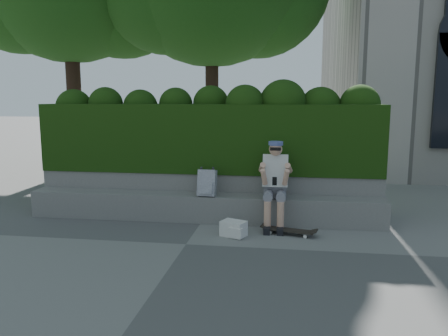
% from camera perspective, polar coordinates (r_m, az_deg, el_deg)
% --- Properties ---
extents(ground, '(80.00, 80.00, 0.00)m').
position_cam_1_polar(ground, '(6.32, -4.99, -9.90)').
color(ground, slate).
rests_on(ground, ground).
extents(bench_ledge, '(6.00, 0.45, 0.45)m').
position_cam_1_polar(bench_ledge, '(7.42, -2.79, -5.16)').
color(bench_ledge, gray).
rests_on(bench_ledge, ground).
extents(planter_wall, '(6.00, 0.50, 0.75)m').
position_cam_1_polar(planter_wall, '(7.84, -2.13, -3.25)').
color(planter_wall, gray).
rests_on(planter_wall, ground).
extents(hedge, '(6.00, 1.00, 1.20)m').
position_cam_1_polar(hedge, '(7.91, -1.87, 4.01)').
color(hedge, black).
rests_on(hedge, planter_wall).
extents(person, '(0.40, 0.76, 1.38)m').
position_cam_1_polar(person, '(7.00, 6.69, -1.66)').
color(person, slate).
rests_on(person, ground).
extents(skateboard, '(0.79, 0.36, 0.08)m').
position_cam_1_polar(skateboard, '(6.77, 8.45, -8.07)').
color(skateboard, black).
rests_on(skateboard, ground).
extents(backpack_plaid, '(0.31, 0.18, 0.44)m').
position_cam_1_polar(backpack_plaid, '(7.21, -2.23, -1.97)').
color(backpack_plaid, silver).
rests_on(backpack_plaid, bench_ledge).
extents(backpack_ground, '(0.42, 0.37, 0.23)m').
position_cam_1_polar(backpack_ground, '(6.63, 1.26, -7.90)').
color(backpack_ground, white).
rests_on(backpack_ground, ground).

